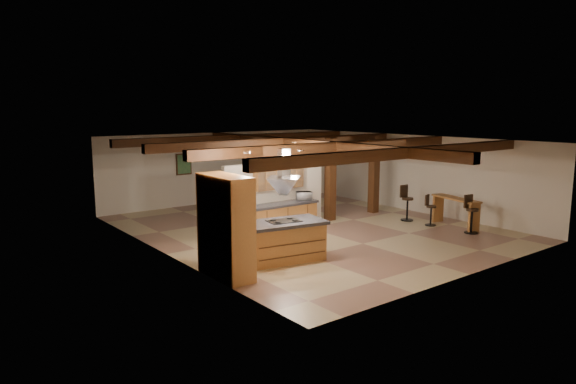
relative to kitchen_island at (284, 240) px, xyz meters
name	(u,v)px	position (x,y,z in m)	size (l,w,h in m)	color
ground	(308,228)	(2.80, 2.37, -0.53)	(12.00, 12.00, 0.00)	tan
room_walls	(309,174)	(2.80, 2.37, 1.25)	(12.00, 12.00, 12.00)	silver
ceiling_beams	(309,144)	(2.80, 2.37, 2.23)	(10.00, 12.00, 0.28)	#3B1B0E
timber_posts	(353,168)	(5.30, 2.87, 1.24)	(2.50, 0.30, 2.90)	#3B1B0E
partition_wall	(275,196)	(1.80, 2.87, 0.57)	(3.80, 0.18, 2.20)	silver
pantry_cabinet	(226,227)	(-1.86, -0.23, 0.67)	(0.67, 1.60, 2.40)	#AA6E37
back_counter	(282,217)	(1.80, 2.48, -0.05)	(2.50, 0.66, 0.94)	#AA6E37
upper_display_cabinet	(278,174)	(1.80, 2.68, 1.32)	(1.80, 0.36, 0.95)	#AA6E37
range_hood	(284,192)	(0.00, 0.00, 1.26)	(1.10, 1.10, 1.40)	silver
back_windows	(272,162)	(5.60, 8.30, 0.97)	(2.70, 0.07, 1.70)	#3B1B0E
framed_art	(184,164)	(1.30, 8.31, 1.17)	(0.65, 0.05, 0.85)	#3B1B0E
recessed_cans	(282,148)	(0.27, 0.44, 2.34)	(3.16, 2.46, 0.03)	silver
kitchen_island	(284,240)	(0.00, 0.00, 0.00)	(2.27, 1.47, 1.05)	#AA6E37
dining_table	(250,205)	(2.60, 5.54, -0.22)	(1.77, 0.99, 0.62)	#3F1D0F
sofa	(271,191)	(4.99, 7.53, -0.20)	(2.26, 0.88, 0.66)	black
microwave	(304,196)	(2.70, 2.48, 0.55)	(0.48, 0.33, 0.27)	silver
bar_counter	(456,207)	(6.79, -0.44, 0.13)	(0.86, 1.92, 0.98)	#AA6E37
side_table	(299,188)	(6.81, 7.88, -0.27)	(0.41, 0.41, 0.52)	#3B1B0E
table_lamp	(299,177)	(6.81, 7.88, 0.24)	(0.30, 0.30, 0.35)	black
bar_stool_a	(471,214)	(6.42, -1.26, 0.09)	(0.42, 0.44, 1.21)	black
bar_stool_b	(430,210)	(6.28, 0.19, 0.00)	(0.37, 0.39, 1.04)	black
bar_stool_c	(406,203)	(6.27, 1.18, 0.10)	(0.43, 0.43, 1.24)	black
dining_chairs	(250,199)	(2.60, 5.54, 0.02)	(2.01, 2.01, 1.07)	#3B1B0E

